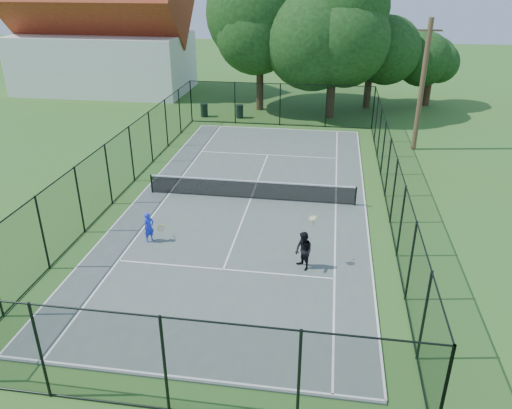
# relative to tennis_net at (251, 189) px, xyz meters

# --- Properties ---
(ground) EXTENTS (120.00, 120.00, 0.00)m
(ground) POSITION_rel_tennis_net_xyz_m (0.00, 0.00, -0.58)
(ground) COLOR #3F6422
(tennis_court) EXTENTS (11.00, 24.00, 0.06)m
(tennis_court) POSITION_rel_tennis_net_xyz_m (0.00, 0.00, -0.55)
(tennis_court) COLOR #4C5A55
(tennis_court) RESTS_ON ground
(tennis_net) EXTENTS (10.08, 0.08, 0.95)m
(tennis_net) POSITION_rel_tennis_net_xyz_m (0.00, 0.00, 0.00)
(tennis_net) COLOR black
(tennis_net) RESTS_ON tennis_court
(fence) EXTENTS (13.10, 26.10, 3.00)m
(fence) POSITION_rel_tennis_net_xyz_m (0.00, 0.00, 0.92)
(fence) COLOR black
(fence) RESTS_ON ground
(tree_near_left) EXTENTS (8.21, 8.21, 10.70)m
(tree_near_left) POSITION_rel_tennis_net_xyz_m (-2.06, 17.23, 6.01)
(tree_near_left) COLOR #332114
(tree_near_left) RESTS_ON ground
(tree_near_mid) EXTENTS (7.18, 7.18, 9.39)m
(tree_near_mid) POSITION_rel_tennis_net_xyz_m (3.54, 15.62, 5.21)
(tree_near_mid) COLOR #332114
(tree_near_mid) RESTS_ON ground
(tree_near_right) EXTENTS (5.44, 5.44, 7.51)m
(tree_near_right) POSITION_rel_tennis_net_xyz_m (6.40, 19.03, 4.19)
(tree_near_right) COLOR #332114
(tree_near_right) RESTS_ON ground
(tree_far_right) EXTENTS (4.32, 4.32, 5.71)m
(tree_far_right) POSITION_rel_tennis_net_xyz_m (11.28, 20.59, 2.95)
(tree_far_right) COLOR #332114
(tree_far_right) RESTS_ON ground
(building) EXTENTS (15.30, 8.15, 11.87)m
(building) POSITION_rel_tennis_net_xyz_m (-17.00, 22.00, 4.35)
(building) COLOR silver
(building) RESTS_ON ground
(trash_bin_left) EXTENTS (0.58, 0.58, 1.00)m
(trash_bin_left) POSITION_rel_tennis_net_xyz_m (-5.93, 14.44, -0.07)
(trash_bin_left) COLOR black
(trash_bin_left) RESTS_ON ground
(trash_bin_right) EXTENTS (0.58, 0.58, 1.01)m
(trash_bin_right) POSITION_rel_tennis_net_xyz_m (-3.20, 14.51, -0.07)
(trash_bin_right) COLOR black
(trash_bin_right) RESTS_ON ground
(utility_pole) EXTENTS (1.40, 0.30, 7.76)m
(utility_pole) POSITION_rel_tennis_net_xyz_m (8.83, 9.00, 3.37)
(utility_pole) COLOR #4C3823
(utility_pole) RESTS_ON ground
(player_blue) EXTENTS (0.84, 0.56, 1.28)m
(player_blue) POSITION_rel_tennis_net_xyz_m (-3.42, -4.75, 0.12)
(player_blue) COLOR #1C32F4
(player_blue) RESTS_ON tennis_court
(player_black) EXTENTS (0.92, 1.16, 2.02)m
(player_black) POSITION_rel_tennis_net_xyz_m (2.93, -5.87, 0.23)
(player_black) COLOR black
(player_black) RESTS_ON tennis_court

